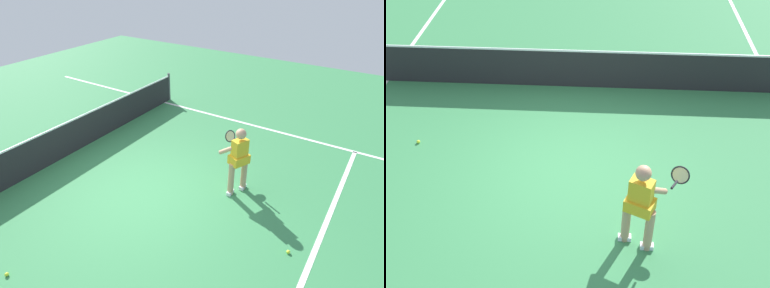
% 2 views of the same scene
% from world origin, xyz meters
% --- Properties ---
extents(ground_plane, '(23.65, 23.65, 0.00)m').
position_xyz_m(ground_plane, '(0.00, 0.00, 0.00)').
color(ground_plane, '#38844C').
extents(service_line_marking, '(8.73, 0.10, 0.01)m').
position_xyz_m(service_line_marking, '(0.00, -3.55, 0.00)').
color(service_line_marking, white).
rests_on(service_line_marking, ground).
extents(sideline_right_marking, '(0.10, 16.19, 0.01)m').
position_xyz_m(sideline_right_marking, '(4.37, 0.00, 0.00)').
color(sideline_right_marking, white).
rests_on(sideline_right_marking, ground).
extents(court_net, '(9.41, 0.08, 0.98)m').
position_xyz_m(court_net, '(0.00, 2.77, 0.46)').
color(court_net, '#4C4C51').
rests_on(court_net, ground).
extents(tennis_player, '(1.02, 0.84, 1.55)m').
position_xyz_m(tennis_player, '(1.17, -1.60, 0.85)').
color(tennis_player, tan).
rests_on(tennis_player, ground).
extents(tennis_ball_near, '(0.07, 0.07, 0.07)m').
position_xyz_m(tennis_ball_near, '(-2.91, 0.56, 0.03)').
color(tennis_ball_near, '#D1E533').
rests_on(tennis_ball_near, ground).
extents(tennis_ball_mid, '(0.07, 0.07, 0.07)m').
position_xyz_m(tennis_ball_mid, '(0.04, -3.17, 0.03)').
color(tennis_ball_mid, '#D1E533').
rests_on(tennis_ball_mid, ground).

